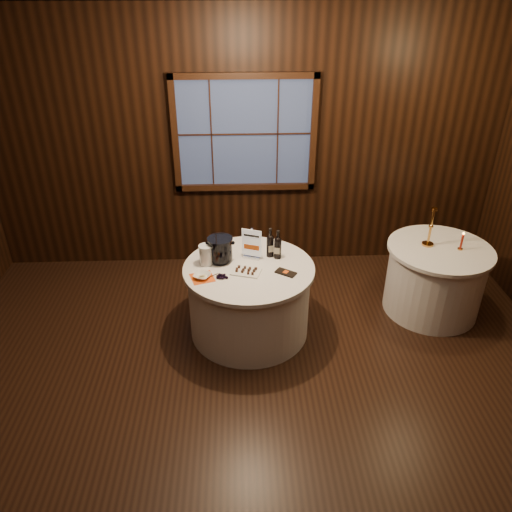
{
  "coord_description": "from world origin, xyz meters",
  "views": [
    {
      "loc": [
        -0.1,
        -3.13,
        3.27
      ],
      "look_at": [
        0.07,
        0.9,
        0.95
      ],
      "focal_mm": 35.0,
      "sensor_mm": 36.0,
      "label": 1
    }
  ],
  "objects_px": {
    "port_bottle_left": "(270,244)",
    "brass_candlestick": "(430,232)",
    "chocolate_box": "(286,273)",
    "cracker_bowl": "(202,276)",
    "sign_stand": "(252,248)",
    "ice_bucket": "(220,249)",
    "grape_bunch": "(222,276)",
    "red_candle": "(462,243)",
    "main_table": "(249,299)",
    "glass_pitcher": "(206,255)",
    "port_bottle_right": "(278,246)",
    "chocolate_plate": "(246,271)",
    "side_table": "(434,279)"
  },
  "relations": [
    {
      "from": "sign_stand",
      "to": "ice_bucket",
      "type": "relative_size",
      "value": 1.28
    },
    {
      "from": "chocolate_box",
      "to": "red_candle",
      "type": "xyz_separation_m",
      "value": [
        1.83,
        0.39,
        0.07
      ]
    },
    {
      "from": "ice_bucket",
      "to": "brass_candlestick",
      "type": "xyz_separation_m",
      "value": [
        2.15,
        0.24,
        0.02
      ]
    },
    {
      "from": "cracker_bowl",
      "to": "glass_pitcher",
      "type": "bearing_deg",
      "value": 83.03
    },
    {
      "from": "chocolate_box",
      "to": "cracker_bowl",
      "type": "bearing_deg",
      "value": -142.11
    },
    {
      "from": "grape_bunch",
      "to": "glass_pitcher",
      "type": "relative_size",
      "value": 0.9
    },
    {
      "from": "grape_bunch",
      "to": "red_candle",
      "type": "relative_size",
      "value": 0.92
    },
    {
      "from": "side_table",
      "to": "brass_candlestick",
      "type": "xyz_separation_m",
      "value": [
        -0.12,
        0.07,
        0.53
      ]
    },
    {
      "from": "ice_bucket",
      "to": "chocolate_plate",
      "type": "relative_size",
      "value": 0.81
    },
    {
      "from": "ice_bucket",
      "to": "cracker_bowl",
      "type": "xyz_separation_m",
      "value": [
        -0.17,
        -0.3,
        -0.11
      ]
    },
    {
      "from": "port_bottle_right",
      "to": "ice_bucket",
      "type": "bearing_deg",
      "value": -160.28
    },
    {
      "from": "grape_bunch",
      "to": "red_candle",
      "type": "xyz_separation_m",
      "value": [
        2.44,
        0.44,
        0.06
      ]
    },
    {
      "from": "port_bottle_left",
      "to": "port_bottle_right",
      "type": "bearing_deg",
      "value": -42.56
    },
    {
      "from": "chocolate_box",
      "to": "glass_pitcher",
      "type": "xyz_separation_m",
      "value": [
        -0.76,
        0.21,
        0.09
      ]
    },
    {
      "from": "main_table",
      "to": "chocolate_plate",
      "type": "xyz_separation_m",
      "value": [
        -0.03,
        -0.1,
        0.4
      ]
    },
    {
      "from": "side_table",
      "to": "brass_candlestick",
      "type": "relative_size",
      "value": 2.55
    },
    {
      "from": "glass_pitcher",
      "to": "side_table",
      "type": "bearing_deg",
      "value": 27.48
    },
    {
      "from": "port_bottle_left",
      "to": "chocolate_plate",
      "type": "height_order",
      "value": "port_bottle_left"
    },
    {
      "from": "cracker_bowl",
      "to": "red_candle",
      "type": "relative_size",
      "value": 0.77
    },
    {
      "from": "main_table",
      "to": "glass_pitcher",
      "type": "distance_m",
      "value": 0.64
    },
    {
      "from": "port_bottle_left",
      "to": "red_candle",
      "type": "relative_size",
      "value": 1.55
    },
    {
      "from": "cracker_bowl",
      "to": "brass_candlestick",
      "type": "xyz_separation_m",
      "value": [
        2.32,
        0.55,
        0.13
      ]
    },
    {
      "from": "port_bottle_left",
      "to": "chocolate_plate",
      "type": "xyz_separation_m",
      "value": [
        -0.25,
        -0.31,
        -0.12
      ]
    },
    {
      "from": "cracker_bowl",
      "to": "port_bottle_left",
      "type": "bearing_deg",
      "value": 30.3
    },
    {
      "from": "side_table",
      "to": "grape_bunch",
      "type": "height_order",
      "value": "grape_bunch"
    },
    {
      "from": "port_bottle_right",
      "to": "cracker_bowl",
      "type": "distance_m",
      "value": 0.82
    },
    {
      "from": "chocolate_box",
      "to": "cracker_bowl",
      "type": "height_order",
      "value": "cracker_bowl"
    },
    {
      "from": "port_bottle_right",
      "to": "red_candle",
      "type": "height_order",
      "value": "port_bottle_right"
    },
    {
      "from": "glass_pitcher",
      "to": "red_candle",
      "type": "xyz_separation_m",
      "value": [
        2.59,
        0.18,
        -0.02
      ]
    },
    {
      "from": "cracker_bowl",
      "to": "port_bottle_right",
      "type": "bearing_deg",
      "value": 25.24
    },
    {
      "from": "port_bottle_left",
      "to": "chocolate_plate",
      "type": "distance_m",
      "value": 0.41
    },
    {
      "from": "grape_bunch",
      "to": "red_candle",
      "type": "bearing_deg",
      "value": 10.21
    },
    {
      "from": "ice_bucket",
      "to": "grape_bunch",
      "type": "relative_size",
      "value": 1.4
    },
    {
      "from": "port_bottle_right",
      "to": "grape_bunch",
      "type": "xyz_separation_m",
      "value": [
        -0.55,
        -0.35,
        -0.11
      ]
    },
    {
      "from": "main_table",
      "to": "port_bottle_right",
      "type": "height_order",
      "value": "port_bottle_right"
    },
    {
      "from": "chocolate_plate",
      "to": "grape_bunch",
      "type": "distance_m",
      "value": 0.24
    },
    {
      "from": "grape_bunch",
      "to": "red_candle",
      "type": "height_order",
      "value": "red_candle"
    },
    {
      "from": "glass_pitcher",
      "to": "red_candle",
      "type": "relative_size",
      "value": 1.02
    },
    {
      "from": "main_table",
      "to": "glass_pitcher",
      "type": "relative_size",
      "value": 6.34
    },
    {
      "from": "sign_stand",
      "to": "red_candle",
      "type": "height_order",
      "value": "sign_stand"
    },
    {
      "from": "ice_bucket",
      "to": "port_bottle_left",
      "type": "bearing_deg",
      "value": 9.37
    },
    {
      "from": "side_table",
      "to": "red_candle",
      "type": "xyz_separation_m",
      "value": [
        0.18,
        -0.04,
        0.46
      ]
    },
    {
      "from": "chocolate_box",
      "to": "sign_stand",
      "type": "bearing_deg",
      "value": 169.27
    },
    {
      "from": "sign_stand",
      "to": "cracker_bowl",
      "type": "relative_size",
      "value": 2.13
    },
    {
      "from": "sign_stand",
      "to": "ice_bucket",
      "type": "height_order",
      "value": "sign_stand"
    },
    {
      "from": "main_table",
      "to": "red_candle",
      "type": "xyz_separation_m",
      "value": [
        2.18,
        0.26,
        0.46
      ]
    },
    {
      "from": "port_bottle_left",
      "to": "brass_candlestick",
      "type": "xyz_separation_m",
      "value": [
        1.66,
        0.16,
        0.02
      ]
    },
    {
      "from": "brass_candlestick",
      "to": "port_bottle_right",
      "type": "bearing_deg",
      "value": -172.76
    },
    {
      "from": "main_table",
      "to": "port_bottle_left",
      "type": "bearing_deg",
      "value": 42.99
    },
    {
      "from": "main_table",
      "to": "cracker_bowl",
      "type": "bearing_deg",
      "value": -157.62
    }
  ]
}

